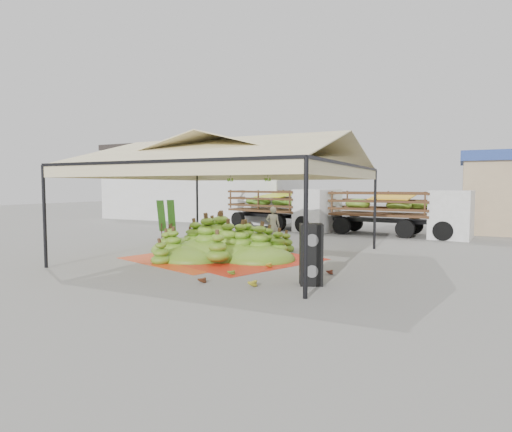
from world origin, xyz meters
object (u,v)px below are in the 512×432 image
at_px(speaker_stack, 311,254).
at_px(truck_right, 404,208).
at_px(banana_heap, 221,237).
at_px(vendor, 273,226).
at_px(truck_left, 286,204).

height_order(speaker_stack, truck_right, truck_right).
relative_size(banana_heap, vendor, 3.85).
distance_m(speaker_stack, vendor, 6.99).
xyz_separation_m(banana_heap, truck_right, (5.02, 8.85, 0.70)).
relative_size(speaker_stack, truck_right, 0.23).
bearing_deg(vendor, truck_right, -144.11).
distance_m(vendor, truck_right, 7.26).
xyz_separation_m(speaker_stack, truck_right, (0.80, 11.75, 0.61)).
relative_size(truck_left, truck_right, 1.04).
height_order(banana_heap, vendor, vendor).
bearing_deg(banana_heap, speaker_stack, -34.40).
bearing_deg(truck_left, banana_heap, -64.94).
height_order(vendor, truck_right, truck_right).
bearing_deg(speaker_stack, vendor, 96.72).
relative_size(vendor, truck_left, 0.23).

